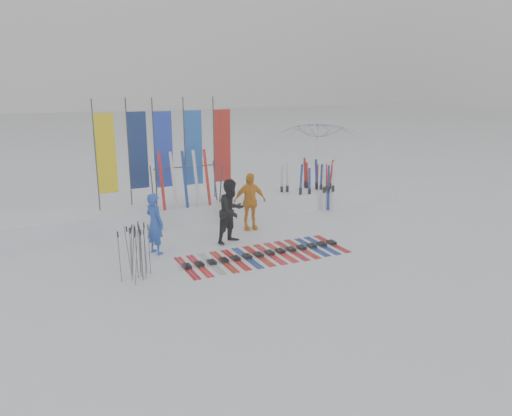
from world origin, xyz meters
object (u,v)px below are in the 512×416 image
person_yellow (250,201)px  tent_canopy (318,158)px  ski_row (264,254)px  person_black (231,211)px  person_blue (155,224)px  ski_rack (187,180)px

person_yellow → tent_canopy: (4.24, 2.97, 0.57)m
person_yellow → ski_row: size_ratio=0.40×
person_yellow → ski_row: 2.45m
person_black → ski_row: (0.33, -1.33, -0.84)m
person_yellow → tent_canopy: size_ratio=0.54×
person_blue → tent_canopy: 8.27m
ski_rack → ski_row: bearing=-76.3°
person_yellow → person_blue: bearing=-158.9°
person_black → ski_row: bearing=-98.5°
person_black → ski_rack: ski_rack is taller
person_yellow → tent_canopy: 5.21m
tent_canopy → ski_row: (-4.87, -5.19, -1.38)m
person_blue → person_yellow: bearing=-97.9°
person_blue → ski_row: person_blue is taller
tent_canopy → ski_rack: 5.96m
person_yellow → tent_canopy: bearing=40.1°
person_black → ski_rack: size_ratio=0.86×
ski_row → person_black: bearing=104.2°
ski_row → ski_rack: size_ratio=2.09×
person_blue → person_yellow: 3.18m
tent_canopy → ski_rack: tent_canopy is taller
tent_canopy → ski_row: bearing=-133.1°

